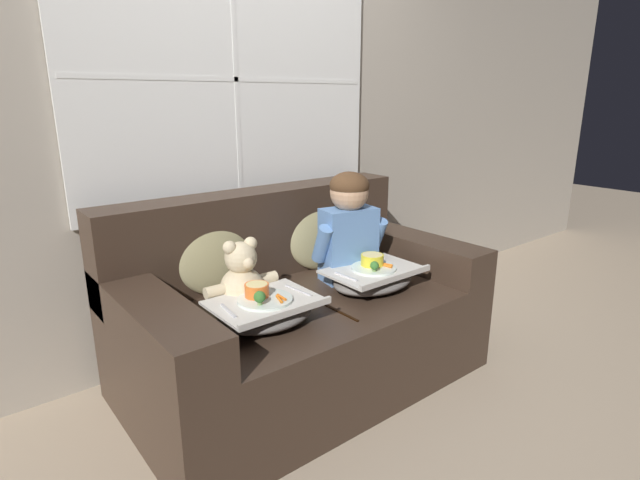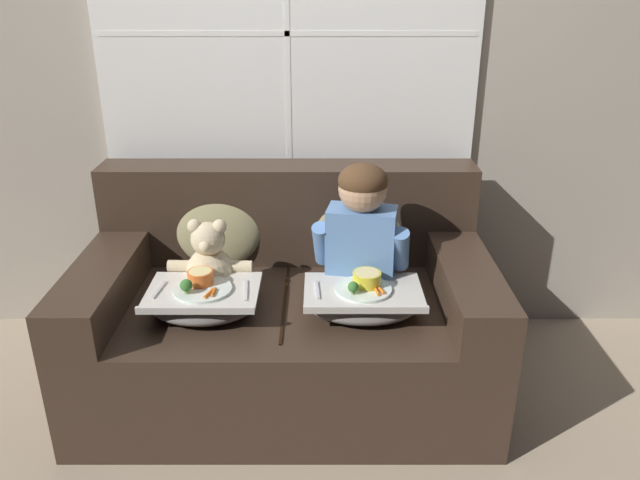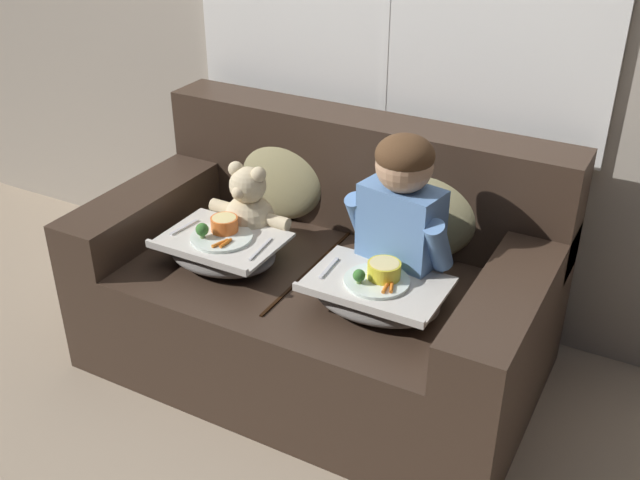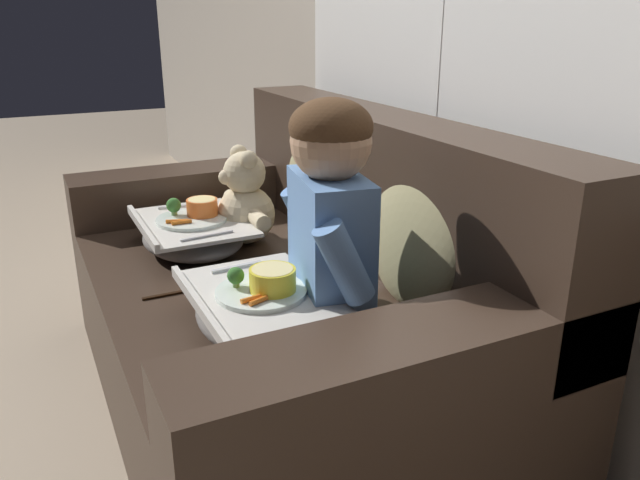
# 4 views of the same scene
# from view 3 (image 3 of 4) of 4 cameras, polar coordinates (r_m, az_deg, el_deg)

# --- Properties ---
(ground_plane) EXTENTS (14.00, 14.00, 0.00)m
(ground_plane) POSITION_cam_3_polar(r_m,az_deg,el_deg) (3.09, -0.28, -9.26)
(ground_plane) COLOR tan
(wall_back_with_window) EXTENTS (8.00, 0.08, 2.60)m
(wall_back_with_window) POSITION_cam_3_polar(r_m,az_deg,el_deg) (3.03, 5.56, 17.51)
(wall_back_with_window) COLOR #A89E8E
(wall_back_with_window) RESTS_ON ground_plane
(couch) EXTENTS (1.71, 0.99, 0.92)m
(couch) POSITION_cam_3_polar(r_m,az_deg,el_deg) (2.94, 0.31, -3.49)
(couch) COLOR #38281E
(couch) RESTS_ON ground_plane
(throw_pillow_behind_child) EXTENTS (0.43, 0.20, 0.44)m
(throw_pillow_behind_child) POSITION_cam_3_polar(r_m,az_deg,el_deg) (2.85, 8.25, 2.77)
(throw_pillow_behind_child) COLOR tan
(throw_pillow_behind_child) RESTS_ON couch
(throw_pillow_behind_teddy) EXTENTS (0.41, 0.20, 0.42)m
(throw_pillow_behind_teddy) POSITION_cam_3_polar(r_m,az_deg,el_deg) (3.10, -2.77, 5.30)
(throw_pillow_behind_teddy) COLOR tan
(throw_pillow_behind_teddy) RESTS_ON couch
(child_figure) EXTENTS (0.42, 0.23, 0.57)m
(child_figure) POSITION_cam_3_polar(r_m,az_deg,el_deg) (2.58, 6.25, 2.63)
(child_figure) COLOR #5B84BC
(child_figure) RESTS_ON couch
(teddy_bear) EXTENTS (0.36, 0.25, 0.33)m
(teddy_bear) POSITION_cam_3_polar(r_m,az_deg,el_deg) (2.92, -5.48, 2.29)
(teddy_bear) COLOR beige
(teddy_bear) RESTS_ON couch
(lap_tray_child) EXTENTS (0.47, 0.33, 0.17)m
(lap_tray_child) POSITION_cam_3_polar(r_m,az_deg,el_deg) (2.55, 4.31, -4.07)
(lap_tray_child) COLOR slate
(lap_tray_child) RESTS_ON child_figure
(lap_tray_teddy) EXTENTS (0.44, 0.34, 0.17)m
(lap_tray_teddy) POSITION_cam_3_polar(r_m,az_deg,el_deg) (2.83, -7.46, -0.66)
(lap_tray_teddy) COLOR slate
(lap_tray_teddy) RESTS_ON teddy_bear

